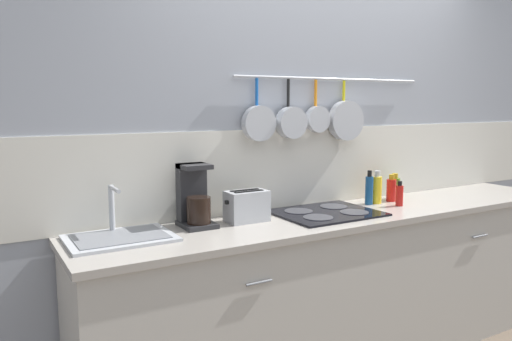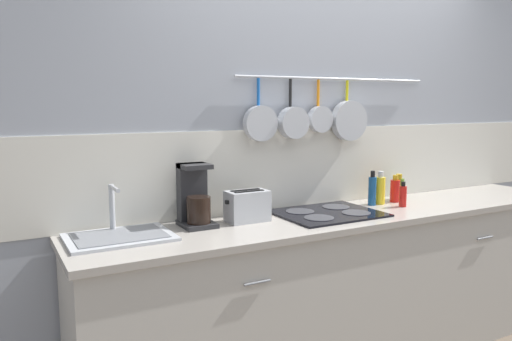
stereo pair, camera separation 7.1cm
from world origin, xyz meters
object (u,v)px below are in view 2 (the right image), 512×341
(bottle_vinegar, at_px, (403,196))
(bottle_dish_soap, at_px, (399,188))
(bottle_cooking_wine, at_px, (372,190))
(coffee_maker, at_px, (195,200))
(toaster, at_px, (247,206))
(bottle_hot_sauce, at_px, (395,190))
(bottle_sesame_oil, at_px, (380,190))

(bottle_vinegar, bearing_deg, bottle_dish_soap, 51.69)
(bottle_cooking_wine, relative_size, bottle_dish_soap, 1.27)
(coffee_maker, distance_m, bottle_cooking_wine, 1.17)
(toaster, xyz_separation_m, bottle_hot_sauce, (1.09, 0.01, -0.01))
(coffee_maker, xyz_separation_m, bottle_vinegar, (1.31, -0.18, -0.07))
(toaster, relative_size, bottle_hot_sauce, 1.38)
(bottle_vinegar, xyz_separation_m, bottle_dish_soap, (0.14, 0.18, 0.01))
(bottle_vinegar, height_order, bottle_dish_soap, bottle_dish_soap)
(coffee_maker, distance_m, bottle_hot_sauce, 1.38)
(coffee_maker, height_order, bottle_hot_sauce, coffee_maker)
(bottle_cooking_wine, relative_size, bottle_vinegar, 1.39)
(bottle_cooking_wine, bearing_deg, bottle_dish_soap, 10.92)
(coffee_maker, relative_size, toaster, 1.34)
(coffee_maker, height_order, bottle_dish_soap, coffee_maker)
(toaster, bearing_deg, bottle_cooking_wine, 0.35)
(bottle_cooking_wine, xyz_separation_m, bottle_dish_soap, (0.28, 0.05, -0.02))
(coffee_maker, height_order, bottle_vinegar, coffee_maker)
(bottle_sesame_oil, height_order, bottle_hot_sauce, bottle_sesame_oil)
(bottle_dish_soap, bearing_deg, bottle_cooking_wine, -169.08)
(bottle_hot_sauce, height_order, bottle_dish_soap, bottle_hot_sauce)
(toaster, height_order, bottle_sesame_oil, bottle_sesame_oil)
(coffee_maker, relative_size, bottle_dish_soap, 1.90)
(bottle_cooking_wine, relative_size, bottle_hot_sauce, 1.24)
(bottle_cooking_wine, bearing_deg, bottle_vinegar, -43.82)
(bottle_cooking_wine, height_order, bottle_sesame_oil, bottle_cooking_wine)
(bottle_sesame_oil, bearing_deg, bottle_hot_sauce, 2.12)
(bottle_cooking_wine, xyz_separation_m, bottle_hot_sauce, (0.20, 0.01, -0.02))
(bottle_cooking_wine, height_order, bottle_vinegar, bottle_cooking_wine)
(bottle_cooking_wine, bearing_deg, bottle_hot_sauce, 2.02)
(bottle_hot_sauce, bearing_deg, bottle_vinegar, -115.94)
(bottle_hot_sauce, bearing_deg, toaster, -179.34)
(toaster, bearing_deg, bottle_vinegar, -6.86)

